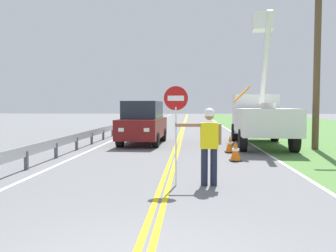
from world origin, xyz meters
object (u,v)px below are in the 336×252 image
Objects in this scene: traffic_cone_lead at (236,151)px; traffic_cone_mid at (230,144)px; utility_pole_near at (317,47)px; flagger_worker at (209,141)px; utility_bucket_truck at (260,115)px; stop_sign_paddle at (176,113)px; oncoming_suv_nearest at (143,122)px.

traffic_cone_mid is at bearing 88.50° from traffic_cone_lead.
utility_pole_near reaches higher than traffic_cone_mid.
flagger_worker is 0.26× the size of utility_bucket_truck.
utility_bucket_truck is 0.83× the size of utility_pole_near.
flagger_worker is 2.61× the size of traffic_cone_lead.
utility_bucket_truck is 5.43m from traffic_cone_lead.
utility_bucket_truck is (2.88, 8.78, 0.39)m from flagger_worker.
stop_sign_paddle reaches higher than traffic_cone_lead.
traffic_cone_mid is (0.06, 2.19, 0.00)m from traffic_cone_lead.
oncoming_suv_nearest is (-1.97, 8.95, -0.65)m from stop_sign_paddle.
stop_sign_paddle reaches higher than flagger_worker.
utility_pole_near reaches higher than stop_sign_paddle.
traffic_cone_lead is at bearing 73.55° from flagger_worker.
flagger_worker is 9.25m from utility_bucket_truck.
traffic_cone_mid is (1.17, 5.96, -0.71)m from flagger_worker.
oncoming_suv_nearest reaches higher than flagger_worker.
traffic_cone_mid is at bearing 78.88° from flagger_worker.
traffic_cone_lead is at bearing 63.82° from stop_sign_paddle.
traffic_cone_lead is 1.00× the size of traffic_cone_mid.
stop_sign_paddle is 3.33× the size of traffic_cone_mid.
traffic_cone_lead is at bearing -91.50° from traffic_cone_mid.
traffic_cone_lead is at bearing -109.47° from utility_bucket_truck.
oncoming_suv_nearest is at bearing 143.04° from traffic_cone_mid.
traffic_cone_lead is 2.19m from traffic_cone_mid.
utility_pole_near is at bearing 51.77° from stop_sign_paddle.
stop_sign_paddle is 4.48m from traffic_cone_lead.
utility_pole_near is (5.71, 7.24, 2.66)m from stop_sign_paddle.
flagger_worker is at bearing -106.45° from traffic_cone_lead.
utility_bucket_truck reaches higher than stop_sign_paddle.
utility_bucket_truck is 1.48× the size of oncoming_suv_nearest.
stop_sign_paddle is at bearing -77.59° from oncoming_suv_nearest.
flagger_worker is 9.31m from oncoming_suv_nearest.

